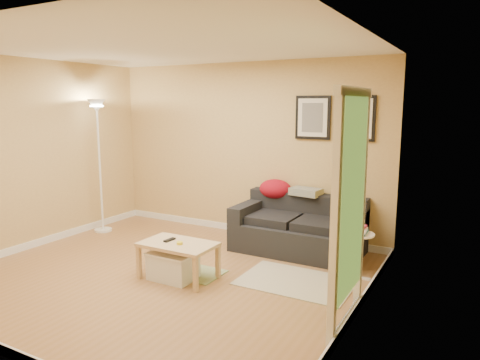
{
  "coord_description": "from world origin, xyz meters",
  "views": [
    {
      "loc": [
        3.19,
        -3.94,
        1.99
      ],
      "look_at": [
        0.55,
        0.85,
        1.05
      ],
      "focal_mm": 33.35,
      "sensor_mm": 36.0,
      "label": 1
    }
  ],
  "objects_px": {
    "book_stack": "(357,229)",
    "coffee_table": "(178,261)",
    "storage_bin": "(173,265)",
    "floor_lamp": "(100,170)",
    "sofa": "(298,225)",
    "side_table": "(358,256)"
  },
  "relations": [
    {
      "from": "book_stack",
      "to": "coffee_table",
      "type": "bearing_deg",
      "value": -169.62
    },
    {
      "from": "storage_bin",
      "to": "floor_lamp",
      "type": "xyz_separation_m",
      "value": [
        -2.17,
        1.04,
        0.82
      ]
    },
    {
      "from": "storage_bin",
      "to": "sofa",
      "type": "bearing_deg",
      "value": 60.65
    },
    {
      "from": "storage_bin",
      "to": "side_table",
      "type": "distance_m",
      "value": 2.12
    },
    {
      "from": "storage_bin",
      "to": "side_table",
      "type": "relative_size",
      "value": 0.98
    },
    {
      "from": "coffee_table",
      "to": "book_stack",
      "type": "height_order",
      "value": "book_stack"
    },
    {
      "from": "book_stack",
      "to": "floor_lamp",
      "type": "height_order",
      "value": "floor_lamp"
    },
    {
      "from": "sofa",
      "to": "floor_lamp",
      "type": "relative_size",
      "value": 0.82
    },
    {
      "from": "sofa",
      "to": "floor_lamp",
      "type": "height_order",
      "value": "floor_lamp"
    },
    {
      "from": "book_stack",
      "to": "floor_lamp",
      "type": "relative_size",
      "value": 0.13
    },
    {
      "from": "sofa",
      "to": "coffee_table",
      "type": "bearing_deg",
      "value": -118.82
    },
    {
      "from": "side_table",
      "to": "floor_lamp",
      "type": "height_order",
      "value": "floor_lamp"
    },
    {
      "from": "floor_lamp",
      "to": "storage_bin",
      "type": "bearing_deg",
      "value": -25.49
    },
    {
      "from": "storage_bin",
      "to": "floor_lamp",
      "type": "bearing_deg",
      "value": 154.51
    },
    {
      "from": "sofa",
      "to": "floor_lamp",
      "type": "xyz_separation_m",
      "value": [
        -3.07,
        -0.55,
        0.6
      ]
    },
    {
      "from": "coffee_table",
      "to": "floor_lamp",
      "type": "height_order",
      "value": "floor_lamp"
    },
    {
      "from": "side_table",
      "to": "book_stack",
      "type": "relative_size",
      "value": 2.06
    },
    {
      "from": "coffee_table",
      "to": "floor_lamp",
      "type": "distance_m",
      "value": 2.55
    },
    {
      "from": "coffee_table",
      "to": "book_stack",
      "type": "xyz_separation_m",
      "value": [
        1.78,
        1.0,
        0.37
      ]
    },
    {
      "from": "side_table",
      "to": "floor_lamp",
      "type": "distance_m",
      "value": 4.08
    },
    {
      "from": "storage_bin",
      "to": "book_stack",
      "type": "relative_size",
      "value": 2.02
    },
    {
      "from": "sofa",
      "to": "book_stack",
      "type": "distance_m",
      "value": 1.1
    }
  ]
}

